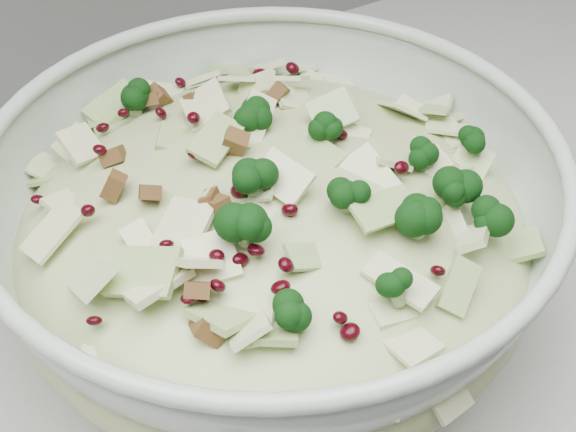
# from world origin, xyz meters

# --- Properties ---
(counter) EXTENTS (3.60, 0.60, 0.90)m
(counter) POSITION_xyz_m (0.00, 1.70, 0.45)
(counter) COLOR beige
(counter) RESTS_ON floor
(mixing_bowl) EXTENTS (0.40, 0.40, 0.16)m
(mixing_bowl) POSITION_xyz_m (-0.37, 1.60, 0.98)
(mixing_bowl) COLOR #AEC0B3
(mixing_bowl) RESTS_ON counter
(salad) EXTENTS (0.39, 0.39, 0.16)m
(salad) POSITION_xyz_m (-0.37, 1.60, 1.01)
(salad) COLOR beige
(salad) RESTS_ON mixing_bowl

